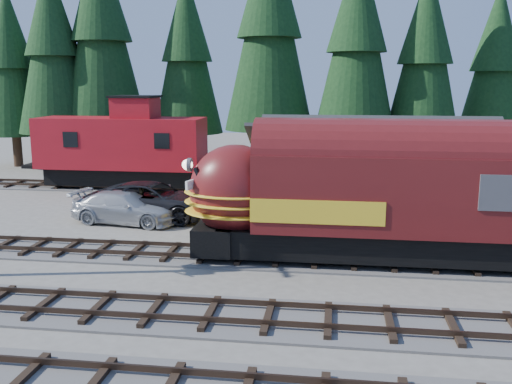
# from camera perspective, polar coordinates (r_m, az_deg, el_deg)

# --- Properties ---
(ground) EXTENTS (120.00, 120.00, 0.00)m
(ground) POSITION_cam_1_polar(r_m,az_deg,el_deg) (19.57, 14.47, -10.68)
(ground) COLOR #6B665B
(ground) RESTS_ON ground
(track_spur) EXTENTS (32.00, 3.20, 0.33)m
(track_spur) POSITION_cam_1_polar(r_m,az_deg,el_deg) (37.55, -3.99, 0.20)
(track_spur) COLOR #4C4947
(track_spur) RESTS_ON ground
(depot) EXTENTS (12.80, 7.00, 5.30)m
(depot) POSITION_cam_1_polar(r_m,az_deg,el_deg) (28.97, 12.48, 2.54)
(depot) COLOR gold
(depot) RESTS_ON ground
(conifer_backdrop) EXTENTS (78.02, 22.50, 16.37)m
(conifer_backdrop) POSITION_cam_1_polar(r_m,az_deg,el_deg) (43.63, 18.34, 13.98)
(conifer_backdrop) COLOR black
(conifer_backdrop) RESTS_ON ground
(locomotive) EXTENTS (15.93, 3.17, 4.33)m
(locomotive) POSITION_cam_1_polar(r_m,az_deg,el_deg) (22.61, 12.12, -0.92)
(locomotive) COLOR black
(locomotive) RESTS_ON ground
(caboose) EXTENTS (11.02, 3.19, 5.73)m
(caboose) POSITION_cam_1_polar(r_m,az_deg,el_deg) (38.94, -13.25, 4.42)
(caboose) COLOR black
(caboose) RESTS_ON ground
(pickup_truck_a) EXTENTS (7.02, 3.51, 1.91)m
(pickup_truck_a) POSITION_cam_1_polar(r_m,az_deg,el_deg) (30.35, -10.31, -0.85)
(pickup_truck_a) COLOR black
(pickup_truck_a) RESTS_ON ground
(pickup_truck_b) EXTENTS (5.82, 3.00, 1.61)m
(pickup_truck_b) POSITION_cam_1_polar(r_m,az_deg,el_deg) (29.66, -12.91, -1.52)
(pickup_truck_b) COLOR #AEB2B6
(pickup_truck_b) RESTS_ON ground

